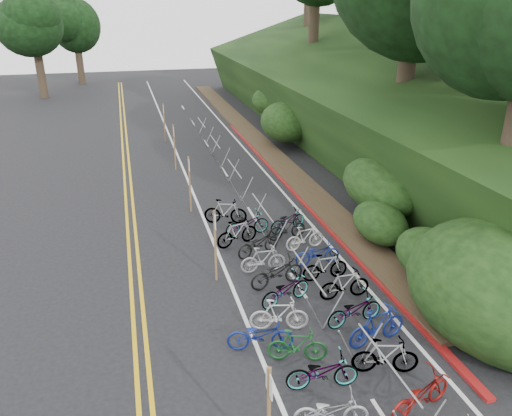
% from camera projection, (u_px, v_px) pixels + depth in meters
% --- Properties ---
extents(ground, '(120.00, 120.00, 0.00)m').
position_uv_depth(ground, '(230.00, 388.00, 11.90)').
color(ground, black).
rests_on(ground, ground).
extents(road_markings, '(7.47, 80.00, 0.01)m').
position_uv_depth(road_markings, '(195.00, 219.00, 21.05)').
color(road_markings, gold).
rests_on(road_markings, ground).
extents(red_curb, '(0.25, 28.00, 0.10)m').
position_uv_depth(red_curb, '(294.00, 192.00, 23.93)').
color(red_curb, maroon).
rests_on(red_curb, ground).
extents(embankment, '(14.30, 48.14, 9.11)m').
position_uv_depth(embankment, '(369.00, 104.00, 30.95)').
color(embankment, black).
rests_on(embankment, ground).
extents(bike_rack_front, '(1.19, 2.82, 1.27)m').
position_uv_depth(bike_rack_front, '(386.00, 374.00, 11.03)').
color(bike_rack_front, '#959699').
rests_on(bike_rack_front, ground).
extents(bike_racks_rest, '(1.14, 23.00, 1.17)m').
position_uv_depth(bike_racks_rest, '(234.00, 174.00, 23.88)').
color(bike_racks_rest, '#959699').
rests_on(bike_racks_rest, ground).
extents(signpost_near, '(0.08, 0.40, 2.43)m').
position_uv_depth(signpost_near, '(269.00, 412.00, 9.39)').
color(signpost_near, brown).
rests_on(signpost_near, ground).
extents(signposts_rest, '(0.08, 18.40, 2.50)m').
position_uv_depth(signposts_rest, '(181.00, 160.00, 23.98)').
color(signposts_rest, brown).
rests_on(signposts_rest, ground).
extents(bike_front, '(0.97, 1.85, 0.92)m').
position_uv_depth(bike_front, '(260.00, 335.00, 13.05)').
color(bike_front, navy).
rests_on(bike_front, ground).
extents(bike_valet, '(3.35, 14.06, 1.09)m').
position_uv_depth(bike_valet, '(304.00, 286.00, 15.26)').
color(bike_valet, '#144C1E').
rests_on(bike_valet, ground).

